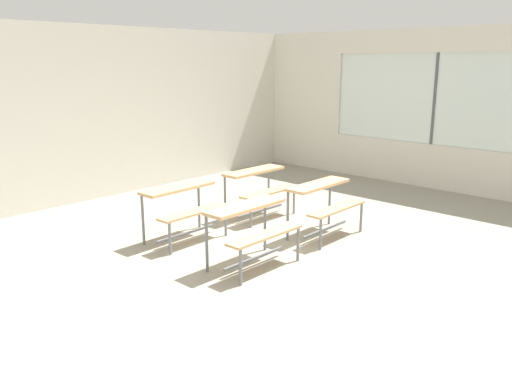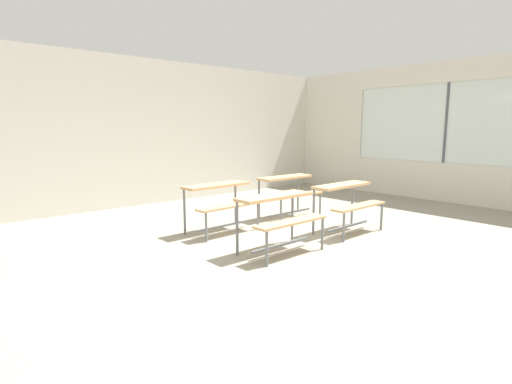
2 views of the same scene
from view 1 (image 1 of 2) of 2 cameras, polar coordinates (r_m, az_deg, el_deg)
ground at (r=6.34m, az=2.91°, el=-8.25°), size 10.00×9.00×0.05m
wall_back at (r=9.45m, az=-18.52°, el=8.06°), size 10.00×0.12×3.00m
wall_right at (r=10.21m, az=22.24°, el=7.85°), size 0.12×9.00×3.00m
desk_bench_r0c0 at (r=6.12m, az=-0.42°, el=-3.21°), size 1.10×0.60×0.74m
desk_bench_r0c1 at (r=7.25m, az=7.55°, el=-0.55°), size 1.11×0.60×0.74m
desk_bench_r1c0 at (r=7.08m, az=-7.99°, el=-0.92°), size 1.11×0.62×0.74m
desk_bench_r1c1 at (r=8.09m, az=0.34°, el=1.12°), size 1.10×0.60×0.74m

